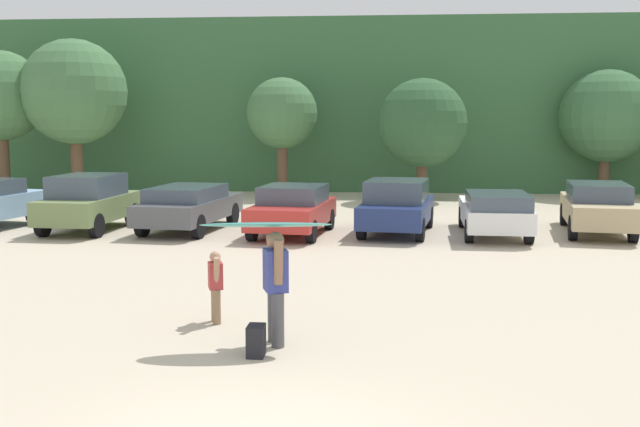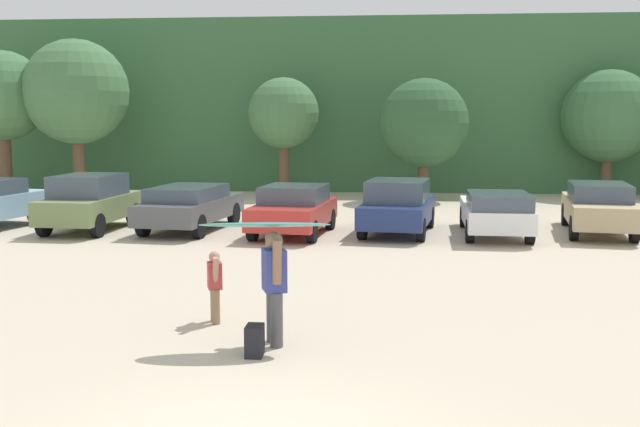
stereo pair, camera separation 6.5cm
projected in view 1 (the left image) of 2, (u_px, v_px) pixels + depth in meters
name	position (u px, v px, depth m)	size (l,w,h in m)	color
hillside_ridge	(361.00, 107.00, 39.96)	(108.00, 12.00, 7.92)	#38663D
tree_left	(0.00, 96.00, 31.69)	(3.79, 3.79, 6.21)	brown
tree_center	(74.00, 92.00, 31.61)	(4.40, 4.40, 6.67)	brown
tree_far_left	(282.00, 114.00, 32.17)	(3.04, 3.04, 5.10)	brown
tree_center_right	(423.00, 123.00, 30.63)	(3.62, 3.62, 4.99)	brown
tree_center_left	(606.00, 116.00, 32.28)	(3.97, 3.97, 5.45)	brown
parked_car_olive_green	(89.00, 202.00, 22.63)	(2.02, 4.05, 1.69)	#6B7F4C
parked_car_dark_gray	(189.00, 206.00, 22.69)	(2.44, 4.72, 1.36)	#4C4F54
parked_car_red	(293.00, 209.00, 21.84)	(2.31, 4.10, 1.43)	#B72D28
parked_car_navy	(397.00, 206.00, 22.08)	(2.38, 4.36, 1.59)	navy
parked_car_white	(495.00, 211.00, 21.59)	(1.96, 4.65, 1.32)	white
parked_car_tan	(597.00, 206.00, 22.09)	(2.42, 4.87, 1.49)	tan
person_adult	(276.00, 281.00, 11.19)	(0.43, 0.78, 1.71)	#4C4C51
person_child	(216.00, 282.00, 12.43)	(0.31, 0.57, 1.20)	#8C6B4C
surfboard_teal	(266.00, 225.00, 11.09)	(2.01, 0.78, 0.16)	teal
backpack_dropped	(256.00, 341.00, 10.71)	(0.24, 0.34, 0.45)	black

